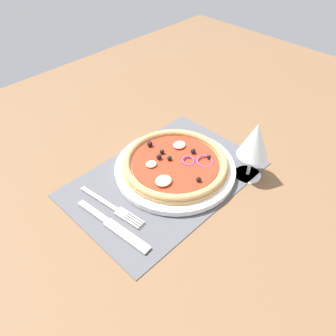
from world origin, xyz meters
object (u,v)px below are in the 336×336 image
(plate, at_px, (174,167))
(pizza, at_px, (174,162))
(wine_glass, at_px, (255,142))
(knife, at_px, (113,226))
(fork, at_px, (114,208))

(plate, relative_size, pizza, 1.14)
(wine_glass, bearing_deg, knife, -18.06)
(plate, bearing_deg, knife, 8.03)
(plate, distance_m, knife, 0.22)
(plate, relative_size, knife, 1.46)
(plate, distance_m, wine_glass, 0.20)
(plate, distance_m, pizza, 0.02)
(knife, distance_m, wine_glass, 0.36)
(fork, bearing_deg, pizza, 80.63)
(fork, bearing_deg, knife, -48.13)
(wine_glass, bearing_deg, pizza, -49.93)
(fork, xyz_separation_m, wine_glass, (-0.30, 0.14, 0.09))
(knife, relative_size, wine_glass, 1.35)
(fork, bearing_deg, wine_glass, 56.91)
(pizza, relative_size, fork, 1.42)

